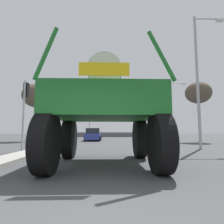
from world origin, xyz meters
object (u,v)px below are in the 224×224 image
Objects in this scene: bare_tree_left at (37,96)px; bare_tree_right at (198,93)px; streetlight_near_right at (199,73)px; traffic_signal_near_right at (161,108)px; traffic_signal_near_left at (25,100)px; streetlight_far_left at (60,112)px; streetlight_far_right at (172,107)px; sedan_ahead at (93,135)px; oversize_sprayer at (105,110)px; traffic_signal_far_left at (90,119)px.

bare_tree_right is (18.51, -1.78, 0.07)m from bare_tree_left.
traffic_signal_near_right is at bearing -157.14° from streetlight_near_right.
streetlight_near_right is at bearing 6.66° from traffic_signal_near_left.
streetlight_near_right is at bearing 22.86° from traffic_signal_near_right.
traffic_signal_near_right is 0.48× the size of streetlight_far_left.
bare_tree_left is (-1.14, -6.46, 1.18)m from streetlight_far_left.
streetlight_near_right reaches higher than traffic_signal_near_left.
bare_tree_left is at bearing 146.68° from streetlight_near_right.
streetlight_far_right is at bearing 67.75° from traffic_signal_near_right.
traffic_signal_near_left is 0.54× the size of streetlight_far_right.
sedan_ahead is 8.15m from bare_tree_left.
oversize_sprayer is 0.75× the size of bare_tree_right.
streetlight_far_left is 0.97× the size of streetlight_far_right.
bare_tree_right is at bearing 31.43° from traffic_signal_near_left.
sedan_ahead is 0.45× the size of streetlight_near_right.
traffic_signal_far_left is 0.54× the size of streetlight_far_right.
streetlight_far_left is at bearing 154.61° from bare_tree_right.
traffic_signal_far_left is (-2.63, 22.14, 1.06)m from oversize_sprayer.
sedan_ahead is 8.52m from streetlight_far_left.
traffic_signal_far_left is at bearing 145.42° from bare_tree_right.
sedan_ahead is 0.61× the size of bare_tree_left.
oversize_sprayer reaches higher than traffic_signal_near_left.
bare_tree_left is at bearing 174.51° from bare_tree_right.
sedan_ahead is at bearing -80.35° from traffic_signal_far_left.
sedan_ahead is at bearing -45.00° from streetlight_far_left.
traffic_signal_near_right is at bearing -156.69° from sedan_ahead.
traffic_signal_near_left is at bearing -96.61° from traffic_signal_far_left.
bare_tree_left is (-8.25, 15.03, 3.32)m from oversize_sprayer.
streetlight_near_right reaches higher than streetlight_far_right.
sedan_ahead is 12.99m from traffic_signal_near_right.
traffic_signal_near_right is at bearing 0.07° from traffic_signal_near_left.
bare_tree_right is (6.91, 9.15, 2.79)m from traffic_signal_near_right.
bare_tree_left is at bearing -128.29° from traffic_signal_far_left.
oversize_sprayer is at bearing -83.22° from traffic_signal_far_left.
sedan_ahead is 0.99× the size of traffic_signal_near_left.
bare_tree_right is (1.61, -3.80, 1.06)m from streetlight_far_right.
oversize_sprayer is at bearing -139.96° from streetlight_near_right.
traffic_signal_far_left is at bearing 8.28° from streetlight_far_left.
oversize_sprayer is at bearing -116.90° from streetlight_far_right.
streetlight_far_right is (2.23, 11.66, -0.81)m from streetlight_near_right.
streetlight_far_right is (10.23, 1.08, 3.60)m from sedan_ahead.
oversize_sprayer is at bearing -40.89° from traffic_signal_near_left.
oversize_sprayer is 1.40× the size of traffic_signal_near_right.
streetlight_far_right reaches higher than oversize_sprayer.
bare_tree_left is at bearing -173.18° from streetlight_far_right.
traffic_signal_near_right is (4.94, -11.87, 1.87)m from sedan_ahead.
streetlight_far_right reaches higher than bare_tree_left.
streetlight_near_right is (3.06, 1.29, 2.54)m from traffic_signal_near_right.
sedan_ahead is 0.62× the size of bare_tree_right.
streetlight_far_right is 1.16× the size of bare_tree_right.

